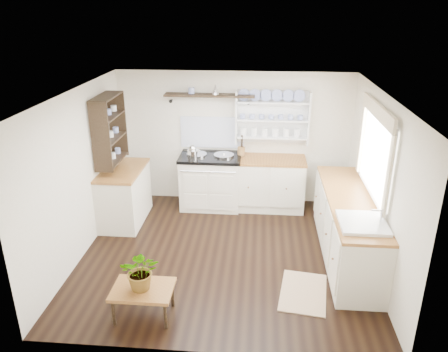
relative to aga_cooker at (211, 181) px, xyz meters
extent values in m
cube|color=black|center=(0.37, -1.57, -0.47)|extent=(4.00, 3.80, 0.01)
cube|color=beige|center=(0.37, 0.33, 0.68)|extent=(4.00, 0.02, 2.30)
cube|color=beige|center=(2.37, -1.57, 0.68)|extent=(0.02, 3.80, 2.30)
cube|color=beige|center=(-1.63, -1.57, 0.68)|extent=(0.02, 3.80, 2.30)
cube|color=white|center=(0.37, -1.57, 1.83)|extent=(4.00, 3.80, 0.01)
cube|color=white|center=(2.33, -1.42, 1.03)|extent=(0.04, 1.40, 1.00)
cube|color=white|center=(2.31, -1.42, 1.03)|extent=(0.02, 1.50, 1.10)
cube|color=beige|center=(2.29, -1.42, 1.61)|extent=(0.04, 1.55, 0.18)
cube|color=#EFE5CF|center=(0.00, 0.00, -0.03)|extent=(1.00, 0.65, 0.88)
cube|color=black|center=(0.00, 0.00, 0.43)|extent=(1.04, 0.69, 0.05)
cylinder|color=silver|center=(-0.23, 0.00, 0.47)|extent=(0.34, 0.34, 0.03)
cylinder|color=silver|center=(0.23, 0.00, 0.47)|extent=(0.34, 0.34, 0.03)
cylinder|color=silver|center=(0.00, -0.37, 0.31)|extent=(0.90, 0.02, 0.02)
cube|color=beige|center=(0.97, 0.03, -0.03)|extent=(1.25, 0.60, 0.88)
cube|color=brown|center=(0.97, 0.03, 0.41)|extent=(1.27, 0.63, 0.04)
cube|color=beige|center=(2.07, -1.47, -0.03)|extent=(0.60, 2.40, 0.88)
cube|color=brown|center=(2.07, -1.47, 0.41)|extent=(0.62, 2.43, 0.04)
cube|color=white|center=(2.07, -2.22, 0.33)|extent=(0.55, 0.60, 0.28)
cylinder|color=silver|center=(2.27, -2.22, 0.53)|extent=(0.02, 0.02, 0.22)
cube|color=beige|center=(-1.33, -0.67, -0.03)|extent=(0.60, 1.10, 0.88)
cube|color=brown|center=(-1.33, -0.67, 0.41)|extent=(0.62, 1.13, 0.04)
cube|color=white|center=(1.02, 0.31, 1.08)|extent=(1.20, 0.03, 0.90)
cube|color=white|center=(1.02, 0.22, 1.08)|extent=(1.20, 0.22, 0.02)
cylinder|color=navy|center=(1.02, 0.23, 1.35)|extent=(0.20, 0.02, 0.20)
cube|color=black|center=(-0.03, 0.20, 1.45)|extent=(1.50, 0.24, 0.04)
cone|color=black|center=(-0.68, 0.27, 1.34)|extent=(0.06, 0.20, 0.06)
cone|color=black|center=(0.62, 0.27, 1.34)|extent=(0.06, 0.20, 0.06)
cube|color=black|center=(-1.47, -0.67, 1.08)|extent=(0.28, 0.80, 1.05)
cylinder|color=olive|center=(0.52, 0.11, 0.51)|extent=(0.13, 0.13, 0.15)
cube|color=brown|center=(-0.43, -2.96, -0.12)|extent=(0.68, 0.49, 0.04)
cylinder|color=black|center=(-0.72, -3.15, -0.31)|extent=(0.04, 0.04, 0.33)
cylinder|color=black|center=(-0.72, -2.76, -0.31)|extent=(0.04, 0.04, 0.33)
cylinder|color=black|center=(-0.14, -3.15, -0.31)|extent=(0.04, 0.04, 0.33)
cylinder|color=black|center=(-0.14, -2.76, -0.31)|extent=(0.04, 0.04, 0.33)
imported|color=#3F7233|center=(-0.43, -2.96, 0.13)|extent=(0.46, 0.41, 0.47)
cube|color=#9D725B|center=(1.43, -2.38, -0.47)|extent=(0.66, 0.92, 0.02)
camera|label=1|loc=(0.83, -6.93, 2.88)|focal=35.00mm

